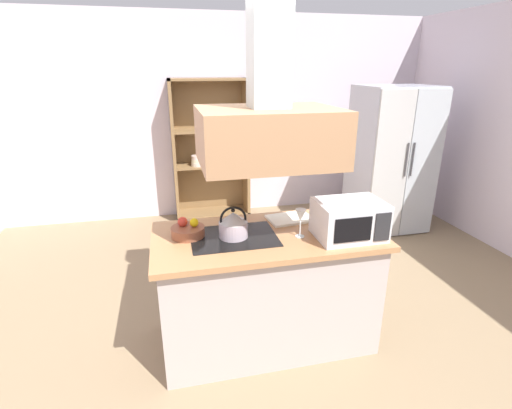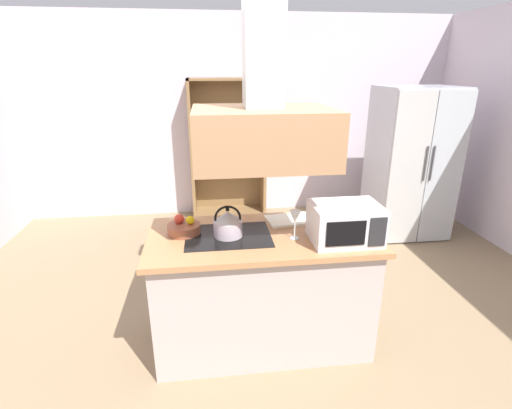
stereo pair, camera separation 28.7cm
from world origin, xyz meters
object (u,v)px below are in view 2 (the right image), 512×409
Objects in this scene: fruit_bowl at (184,228)px; dish_cabinet at (228,157)px; kettle at (228,223)px; refrigerator at (411,163)px; microwave at (345,223)px; wine_glass_on_counter at (295,218)px; cutting_board at (289,220)px.

dish_cabinet is at bearing 80.10° from fruit_bowl.
kettle is 0.33m from fruit_bowl.
refrigerator is at bearing 38.02° from kettle.
microwave is at bearing -127.90° from refrigerator.
wine_glass_on_counter is at bearing -12.49° from kettle.
fruit_bowl is at bearing 164.22° from kettle.
fruit_bowl reaches higher than cutting_board.
cutting_board is (0.49, 0.22, -0.09)m from kettle.
microwave is at bearing -77.81° from dish_cabinet.
wine_glass_on_counter is at bearing -83.98° from dish_cabinet.
cutting_board is 0.51m from microwave.
kettle is at bearing -155.66° from cutting_board.
dish_cabinet is at bearing 86.78° from kettle.
cutting_board is at bearing -139.04° from refrigerator.
kettle reaches higher than cutting_board.
dish_cabinet reaches higher than cutting_board.
dish_cabinet is 3.00m from microwave.
microwave is (0.79, -0.17, 0.03)m from kettle.
refrigerator is 3.95× the size of microwave.
dish_cabinet is 8.04× the size of fruit_bowl.
wine_glass_on_counter is (-1.90, -1.94, 0.14)m from refrigerator.
microwave is 2.23× the size of wine_glass_on_counter.
microwave is at bearing -12.55° from kettle.
cutting_board is at bearing 9.47° from fruit_bowl.
wine_glass_on_counter is (0.30, -2.85, 0.21)m from dish_cabinet.
refrigerator is 7.72× the size of fruit_bowl.
kettle is at bearing 167.45° from microwave.
cutting_board is (-1.87, -1.62, 0.00)m from refrigerator.
dish_cabinet is 4.11× the size of microwave.
microwave reaches higher than fruit_bowl.
dish_cabinet is at bearing 96.02° from wine_glass_on_counter.
wine_glass_on_counter is at bearing 167.36° from microwave.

